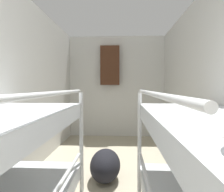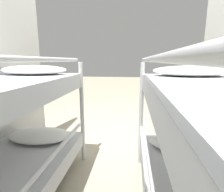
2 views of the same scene
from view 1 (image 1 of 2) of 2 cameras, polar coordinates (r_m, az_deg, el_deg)
name	(u,v)px [view 1 (image 1 of 2)]	position (r m, az deg, el deg)	size (l,w,h in m)	color
wall_left	(12,87)	(2.59, -26.76, 2.42)	(0.06, 5.12, 2.38)	silver
wall_right	(215,87)	(2.47, 27.26, 2.41)	(0.06, 5.12, 2.38)	silver
wall_back	(117,87)	(4.79, 1.31, 2.70)	(2.36, 0.06, 2.38)	silver
bunk_stack_right_near	(220,185)	(1.45, 28.58, -21.40)	(0.82, 1.91, 1.16)	silver
duffel_bag	(105,165)	(2.68, -1.94, -19.12)	(0.38, 0.62, 0.38)	black
hanging_coat	(110,65)	(4.67, -0.60, 8.71)	(0.44, 0.12, 0.90)	#472819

